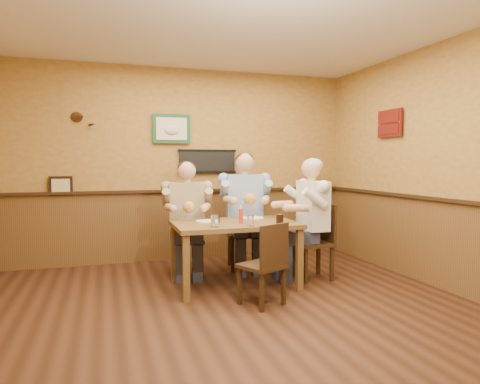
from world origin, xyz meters
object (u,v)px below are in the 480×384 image
object	(u,v)px
chair_back_right	(244,232)
pepper_shaker	(218,219)
dining_table	(235,230)
chair_right_end	(312,241)
diner_tan_shirt	(187,224)
salt_shaker	(215,219)
water_glass_left	(215,221)
cola_tumbler	(280,219)
hot_sauce_bottle	(241,215)
water_glass_mid	(251,221)
chair_back_left	(187,239)
chair_near_side	(262,264)
diner_white_elder	(313,225)
diner_blue_polo	(244,217)

from	to	relation	value
chair_back_right	pepper_shaker	xyz separation A→B (m)	(-0.58, -0.79, 0.31)
dining_table	chair_right_end	xyz separation A→B (m)	(1.00, 0.00, -0.19)
chair_right_end	diner_tan_shirt	xyz separation A→B (m)	(-1.42, 0.71, 0.18)
diner_tan_shirt	salt_shaker	bearing A→B (deg)	-67.99
water_glass_left	cola_tumbler	distance (m)	0.74
diner_tan_shirt	pepper_shaker	distance (m)	0.79
diner_tan_shirt	hot_sauce_bottle	bearing A→B (deg)	-53.14
water_glass_mid	hot_sauce_bottle	xyz separation A→B (m)	(-0.04, 0.22, 0.03)
dining_table	cola_tumbler	bearing A→B (deg)	-34.97
chair_right_end	pepper_shaker	xyz separation A→B (m)	(-1.21, -0.03, 0.33)
chair_back_left	salt_shaker	xyz separation A→B (m)	(0.18, -0.72, 0.34)
dining_table	cola_tumbler	xyz separation A→B (m)	(0.43, -0.30, 0.15)
dining_table	hot_sauce_bottle	bearing A→B (deg)	-70.57
chair_near_side	pepper_shaker	distance (m)	0.82
salt_shaker	pepper_shaker	size ratio (longest dim) A/B	0.90
hot_sauce_bottle	chair_right_end	bearing A→B (deg)	6.91
chair_right_end	chair_near_side	xyz separation A→B (m)	(-0.93, -0.71, -0.05)
chair_back_right	chair_near_side	size ratio (longest dim) A/B	1.17
chair_back_left	diner_tan_shirt	size ratio (longest dim) A/B	0.70
chair_near_side	water_glass_mid	xyz separation A→B (m)	(0.01, 0.38, 0.39)
diner_white_elder	chair_back_left	bearing A→B (deg)	-115.83
chair_near_side	salt_shaker	size ratio (longest dim) A/B	9.85
chair_back_right	diner_white_elder	xyz separation A→B (m)	(0.63, -0.76, 0.18)
chair_back_left	hot_sauce_bottle	world-z (taller)	hot_sauce_bottle
chair_back_right	chair_near_side	xyz separation A→B (m)	(-0.30, -1.47, -0.07)
chair_back_right	chair_near_side	distance (m)	1.50
chair_right_end	water_glass_left	world-z (taller)	chair_right_end
dining_table	diner_blue_polo	world-z (taller)	diner_blue_polo
chair_near_side	hot_sauce_bottle	bearing A→B (deg)	-112.04
chair_back_left	hot_sauce_bottle	size ratio (longest dim) A/B	4.94
water_glass_mid	hot_sauce_bottle	bearing A→B (deg)	101.13
water_glass_left	cola_tumbler	xyz separation A→B (m)	(0.74, -0.01, -0.01)
water_glass_left	pepper_shaker	xyz separation A→B (m)	(0.10, 0.26, -0.02)
water_glass_left	chair_back_right	bearing A→B (deg)	57.12
chair_right_end	water_glass_left	size ratio (longest dim) A/B	7.34
diner_white_elder	cola_tumbler	size ratio (longest dim) A/B	12.10
chair_right_end	diner_blue_polo	distance (m)	1.01
cola_tumbler	chair_back_left	bearing A→B (deg)	130.01
diner_white_elder	pepper_shaker	xyz separation A→B (m)	(-1.21, -0.03, 0.13)
diner_tan_shirt	salt_shaker	world-z (taller)	diner_tan_shirt
pepper_shaker	chair_back_right	bearing A→B (deg)	53.93
diner_tan_shirt	pepper_shaker	bearing A→B (deg)	-66.14
diner_blue_polo	pepper_shaker	xyz separation A→B (m)	(-0.58, -0.79, 0.10)
salt_shaker	chair_back_right	bearing A→B (deg)	51.73
diner_blue_polo	water_glass_mid	bearing A→B (deg)	-94.70
chair_back_left	chair_right_end	size ratio (longest dim) A/B	0.98
water_glass_mid	salt_shaker	bearing A→B (deg)	134.93
chair_back_left	water_glass_mid	bearing A→B (deg)	-56.50
chair_back_right	diner_tan_shirt	world-z (taller)	diner_tan_shirt
hot_sauce_bottle	salt_shaker	size ratio (longest dim) A/B	2.16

